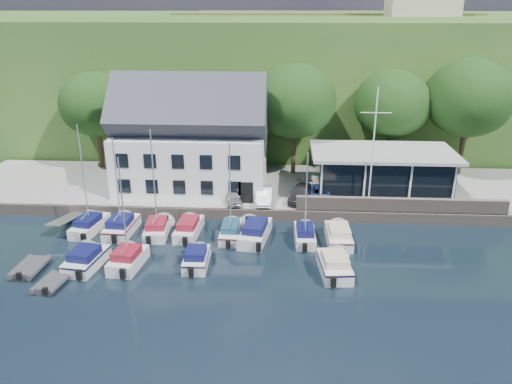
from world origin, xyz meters
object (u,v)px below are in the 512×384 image
at_px(club_pavilion, 381,172).
at_px(boat_r2_4, 334,263).
at_px(car_silver, 233,197).
at_px(boat_r2_2, 196,257).
at_px(boat_r1_3, 189,226).
at_px(boat_r1_4, 230,189).
at_px(car_blue, 321,194).
at_px(boat_r1_7, 339,233).
at_px(harbor_building, 191,144).
at_px(car_dgrey, 301,194).
at_px(boat_r2_0, 86,257).
at_px(boat_r1_1, 117,181).
at_px(boat_r2_1, 123,208).
at_px(boat_r1_0, 84,183).
at_px(flagpole, 373,150).
at_px(car_white, 264,195).
at_px(boat_r1_6, 306,193).
at_px(boat_r1_2, 154,187).
at_px(boat_r1_5, 255,230).
at_px(dinghy_0, 29,267).
at_px(dinghy_1, 52,282).

height_order(club_pavilion, boat_r2_4, club_pavilion).
distance_m(car_silver, boat_r2_2, 9.97).
height_order(boat_r1_3, boat_r1_4, boat_r1_4).
height_order(car_blue, boat_r1_7, car_blue).
xyz_separation_m(harbor_building, car_dgrey, (10.43, -3.00, -3.71)).
height_order(boat_r1_4, boat_r2_0, boat_r1_4).
bearing_deg(boat_r1_3, boat_r1_7, 0.63).
height_order(harbor_building, boat_r1_1, harbor_building).
bearing_deg(boat_r2_1, boat_r1_0, 137.74).
distance_m(club_pavilion, boat_r2_1, 24.52).
relative_size(flagpole, boat_r2_4, 1.79).
height_order(car_white, boat_r2_4, car_white).
height_order(boat_r1_3, boat_r2_1, boat_r2_1).
height_order(boat_r1_0, boat_r1_6, boat_r1_0).
height_order(harbor_building, boat_r2_1, harbor_building).
xyz_separation_m(car_blue, boat_r1_6, (-1.62, -6.21, 2.46)).
xyz_separation_m(harbor_building, boat_r1_1, (-4.48, -8.73, -0.78)).
relative_size(harbor_building, boat_r1_2, 1.75).
bearing_deg(boat_r1_1, boat_r2_1, -64.56).
relative_size(boat_r1_0, boat_r1_2, 1.03).
bearing_deg(boat_r1_5, boat_r1_2, -174.20).
xyz_separation_m(harbor_building, car_white, (7.15, -3.63, -3.70)).
xyz_separation_m(boat_r1_5, boat_r2_1, (-8.90, -5.02, 3.79)).
bearing_deg(dinghy_0, boat_r1_3, 34.47).
bearing_deg(boat_r2_0, harbor_building, 78.03).
bearing_deg(boat_r1_7, flagpole, 56.79).
relative_size(car_white, boat_r1_6, 0.48).
height_order(harbor_building, dinghy_1, harbor_building).
relative_size(boat_r1_6, boat_r2_1, 0.90).
bearing_deg(boat_r2_4, harbor_building, 125.10).
distance_m(car_white, dinghy_1, 19.38).
height_order(boat_r1_6, boat_r2_1, boat_r2_1).
bearing_deg(dinghy_0, dinghy_1, -35.83).
bearing_deg(boat_r1_4, flagpole, 22.08).
xyz_separation_m(car_dgrey, boat_r1_0, (-17.66, -5.53, 2.62)).
height_order(flagpole, boat_r1_2, flagpole).
relative_size(boat_r2_2, dinghy_1, 1.76).
bearing_deg(boat_r1_5, dinghy_1, -140.07).
relative_size(club_pavilion, dinghy_0, 4.08).
bearing_deg(harbor_building, boat_r1_2, -99.34).
relative_size(club_pavilion, boat_r1_1, 1.44).
bearing_deg(boat_r1_7, club_pavilion, 60.43).
distance_m(club_pavilion, boat_r1_5, 14.49).
relative_size(boat_r1_4, boat_r2_4, 1.41).
xyz_separation_m(boat_r1_6, boat_r2_2, (-7.98, -4.52, -3.42)).
relative_size(car_dgrey, boat_r1_6, 0.53).
bearing_deg(dinghy_1, boat_r2_1, 42.08).
height_order(club_pavilion, dinghy_1, club_pavilion).
bearing_deg(flagpole, boat_r1_6, -139.46).
xyz_separation_m(harbor_building, boat_r1_5, (6.65, -9.22, -4.56)).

